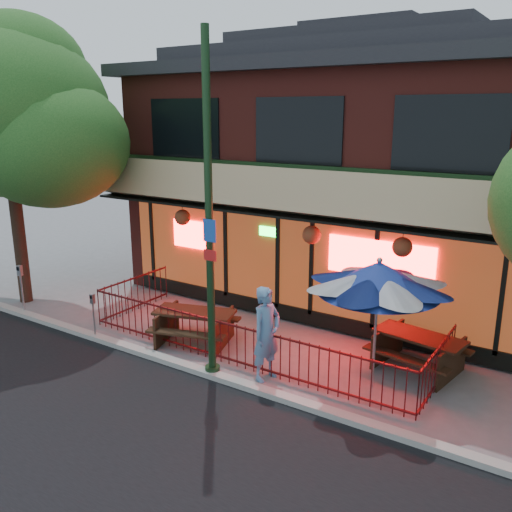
% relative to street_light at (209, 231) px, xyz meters
% --- Properties ---
extents(ground, '(80.00, 80.00, 0.00)m').
position_rel_street_light_xyz_m(ground, '(-0.00, 0.40, -3.15)').
color(ground, gray).
rests_on(ground, ground).
extents(curb, '(80.00, 0.25, 0.12)m').
position_rel_street_light_xyz_m(curb, '(-0.00, -0.10, -3.09)').
color(curb, '#999993').
rests_on(curb, ground).
extents(restaurant_building, '(12.96, 9.49, 8.05)m').
position_rel_street_light_xyz_m(restaurant_building, '(-0.00, 7.51, 0.98)').
color(restaurant_building, maroon).
rests_on(restaurant_building, ground).
extents(patio_fence, '(8.44, 2.62, 1.00)m').
position_rel_street_light_xyz_m(patio_fence, '(-0.00, 0.91, -2.52)').
color(patio_fence, '#470F11').
rests_on(patio_fence, ground).
extents(street_light, '(0.43, 0.32, 7.00)m').
position_rel_street_light_xyz_m(street_light, '(0.00, 0.00, 0.00)').
color(street_light, '#163219').
rests_on(street_light, ground).
extents(street_tree_left, '(5.60, 5.60, 8.05)m').
position_rel_street_light_xyz_m(street_tree_left, '(-7.46, 0.79, 2.52)').
color(street_tree_left, '#37251B').
rests_on(street_tree_left, ground).
extents(picnic_table_left, '(2.27, 1.98, 0.82)m').
position_rel_street_light_xyz_m(picnic_table_left, '(-1.38, 1.10, -2.61)').
color(picnic_table_left, '#362113').
rests_on(picnic_table_left, ground).
extents(picnic_table_right, '(2.12, 1.75, 0.81)m').
position_rel_street_light_xyz_m(picnic_table_right, '(3.60, 2.62, -2.61)').
color(picnic_table_right, '#331F12').
rests_on(picnic_table_right, ground).
extents(patio_umbrella, '(2.40, 2.40, 2.74)m').
position_rel_street_light_xyz_m(patio_umbrella, '(3.05, 1.38, -0.81)').
color(patio_umbrella, gray).
rests_on(patio_umbrella, ground).
extents(pedestrian, '(0.62, 0.82, 2.02)m').
position_rel_street_light_xyz_m(pedestrian, '(1.04, 0.50, -2.14)').
color(pedestrian, '#5681AC').
rests_on(pedestrian, ground).
extents(parking_meter_near, '(0.11, 0.10, 1.17)m').
position_rel_street_light_xyz_m(parking_meter_near, '(-3.59, -0.08, -2.36)').
color(parking_meter_near, gray).
rests_on(parking_meter_near, ground).
extents(parking_meter_far, '(0.15, 0.14, 1.41)m').
position_rel_street_light_xyz_m(parking_meter_far, '(-6.58, 0.00, -2.20)').
color(parking_meter_far, '#9DA0A6').
rests_on(parking_meter_far, ground).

